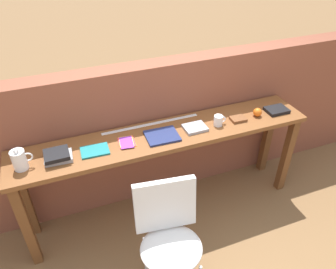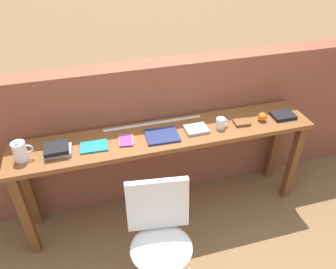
% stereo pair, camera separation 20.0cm
% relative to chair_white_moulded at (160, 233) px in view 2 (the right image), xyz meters
% --- Properties ---
extents(ground_plane, '(40.00, 40.00, 0.00)m').
position_rel_chair_white_moulded_xyz_m(ground_plane, '(0.24, 0.38, -0.53)').
color(ground_plane, brown).
extents(brick_wall_back, '(6.00, 0.20, 1.35)m').
position_rel_chair_white_moulded_xyz_m(brick_wall_back, '(0.24, 1.02, 0.15)').
color(brick_wall_back, brown).
rests_on(brick_wall_back, ground).
extents(sideboard, '(2.50, 0.44, 0.88)m').
position_rel_chair_white_moulded_xyz_m(sideboard, '(0.24, 0.68, 0.21)').
color(sideboard, brown).
rests_on(sideboard, ground).
extents(chair_white_moulded, '(0.50, 0.51, 0.89)m').
position_rel_chair_white_moulded_xyz_m(chair_white_moulded, '(0.00, 0.00, 0.00)').
color(chair_white_moulded, white).
rests_on(chair_white_moulded, ground).
extents(pitcher_white, '(0.14, 0.10, 0.18)m').
position_rel_chair_white_moulded_xyz_m(pitcher_white, '(-0.87, 0.64, 0.43)').
color(pitcher_white, white).
rests_on(pitcher_white, sideboard).
extents(book_stack_leftmost, '(0.21, 0.16, 0.06)m').
position_rel_chair_white_moulded_xyz_m(book_stack_leftmost, '(-0.62, 0.65, 0.39)').
color(book_stack_leftmost, '#9E9EA3').
rests_on(book_stack_leftmost, sideboard).
extents(magazine_cycling, '(0.22, 0.16, 0.01)m').
position_rel_chair_white_moulded_xyz_m(magazine_cycling, '(-0.35, 0.65, 0.36)').
color(magazine_cycling, '#19757A').
rests_on(magazine_cycling, sideboard).
extents(pamphlet_pile_colourful, '(0.14, 0.18, 0.01)m').
position_rel_chair_white_moulded_xyz_m(pamphlet_pile_colourful, '(-0.10, 0.67, 0.36)').
color(pamphlet_pile_colourful, orange).
rests_on(pamphlet_pile_colourful, sideboard).
extents(book_open_centre, '(0.27, 0.23, 0.02)m').
position_rel_chair_white_moulded_xyz_m(book_open_centre, '(0.19, 0.65, 0.36)').
color(book_open_centre, navy).
rests_on(book_open_centre, sideboard).
extents(book_grey_hardcover, '(0.19, 0.15, 0.02)m').
position_rel_chair_white_moulded_xyz_m(book_grey_hardcover, '(0.49, 0.65, 0.37)').
color(book_grey_hardcover, '#9E9EA3').
rests_on(book_grey_hardcover, sideboard).
extents(mug, '(0.11, 0.08, 0.09)m').
position_rel_chair_white_moulded_xyz_m(mug, '(0.69, 0.64, 0.40)').
color(mug, white).
rests_on(mug, sideboard).
extents(leather_journal_brown, '(0.13, 0.11, 0.02)m').
position_rel_chair_white_moulded_xyz_m(leather_journal_brown, '(0.89, 0.64, 0.37)').
color(leather_journal_brown, brown).
rests_on(leather_journal_brown, sideboard).
extents(sports_ball_small, '(0.08, 0.08, 0.08)m').
position_rel_chair_white_moulded_xyz_m(sports_ball_small, '(1.08, 0.64, 0.39)').
color(sports_ball_small, orange).
rests_on(sports_ball_small, sideboard).
extents(book_repair_rightmost, '(0.20, 0.15, 0.03)m').
position_rel_chair_white_moulded_xyz_m(book_repair_rightmost, '(1.29, 0.64, 0.37)').
color(book_repair_rightmost, black).
rests_on(book_repair_rightmost, sideboard).
extents(ruler_metal_back_edge, '(0.85, 0.03, 0.00)m').
position_rel_chair_white_moulded_xyz_m(ruler_metal_back_edge, '(0.17, 0.85, 0.35)').
color(ruler_metal_back_edge, silver).
rests_on(ruler_metal_back_edge, sideboard).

